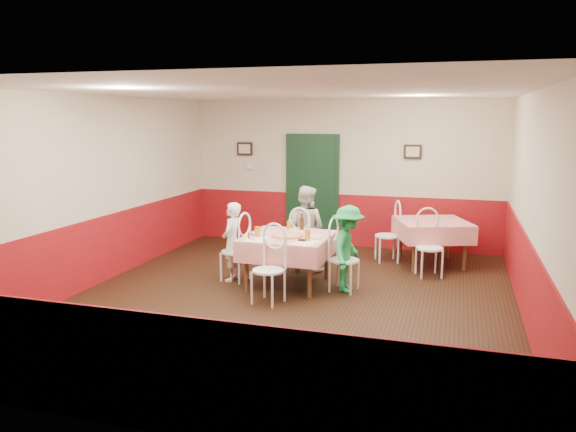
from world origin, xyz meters
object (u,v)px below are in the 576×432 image
(chair_second_a, at_px, (387,236))
(glass_a, at_px, (257,232))
(wallet, at_px, (302,240))
(glass_c, at_px, (289,226))
(chair_right, at_px, (344,260))
(chair_left, at_px, (235,252))
(pizza, at_px, (287,235))
(chair_far, at_px, (304,244))
(diner_left, at_px, (232,242))
(diner_right, at_px, (348,249))
(chair_near, at_px, (268,271))
(second_table, at_px, (432,243))
(beer_bottle, at_px, (302,223))
(glass_b, at_px, (307,235))
(main_table, at_px, (288,261))
(chair_second_b, at_px, (429,248))
(diner_far, at_px, (305,228))

(chair_second_a, distance_m, glass_a, 2.68)
(wallet, bearing_deg, glass_c, 121.08)
(wallet, bearing_deg, chair_right, 27.92)
(chair_second_a, bearing_deg, glass_c, -63.27)
(chair_left, distance_m, pizza, 0.92)
(pizza, distance_m, glass_c, 0.51)
(chair_far, bearing_deg, wallet, 115.43)
(diner_left, bearing_deg, glass_c, 116.02)
(pizza, xyz_separation_m, diner_right, (0.89, 0.05, -0.15))
(chair_near, bearing_deg, chair_second_a, 78.13)
(second_table, relative_size, chair_left, 1.24)
(beer_bottle, bearing_deg, glass_b, -68.03)
(chair_second_a, xyz_separation_m, pizza, (-1.22, -1.93, 0.32))
(glass_c, distance_m, beer_bottle, 0.22)
(chair_left, distance_m, chair_right, 1.70)
(chair_near, height_order, glass_a, glass_a)
(chair_second_a, xyz_separation_m, glass_c, (-1.34, -1.44, 0.37))
(main_table, bearing_deg, glass_a, -148.54)
(wallet, bearing_deg, pizza, 143.94)
(glass_c, distance_m, wallet, 0.83)
(chair_second_b, height_order, pizza, chair_second_b)
(chair_far, xyz_separation_m, diner_far, (0.00, 0.05, 0.25))
(chair_far, height_order, chair_second_b, same)
(second_table, bearing_deg, chair_right, -121.00)
(main_table, distance_m, diner_right, 0.93)
(second_table, distance_m, glass_b, 2.70)
(second_table, height_order, diner_far, diner_far)
(beer_bottle, xyz_separation_m, diner_far, (-0.08, 0.49, -0.18))
(chair_near, bearing_deg, chair_far, 101.59)
(glass_b, relative_size, diner_left, 0.13)
(second_table, distance_m, chair_second_a, 0.75)
(chair_near, relative_size, glass_a, 5.97)
(chair_right, height_order, chair_second_a, same)
(second_table, relative_size, diner_far, 0.80)
(glass_b, bearing_deg, diner_right, 23.82)
(glass_b, relative_size, wallet, 1.41)
(beer_bottle, height_order, diner_right, diner_right)
(beer_bottle, distance_m, diner_right, 0.95)
(glass_a, relative_size, wallet, 1.37)
(glass_c, bearing_deg, diner_right, -23.54)
(chair_near, xyz_separation_m, beer_bottle, (0.11, 1.26, 0.43))
(wallet, xyz_separation_m, diner_left, (-1.20, 0.31, -0.17))
(second_table, relative_size, chair_second_a, 1.24)
(second_table, height_order, chair_second_a, chair_second_a)
(chair_near, bearing_deg, diner_left, 148.23)
(diner_left, bearing_deg, chair_left, 87.76)
(chair_right, bearing_deg, diner_far, 51.36)
(chair_second_a, bearing_deg, wallet, -43.63)
(second_table, distance_m, chair_near, 3.37)
(glass_b, height_order, wallet, glass_b)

